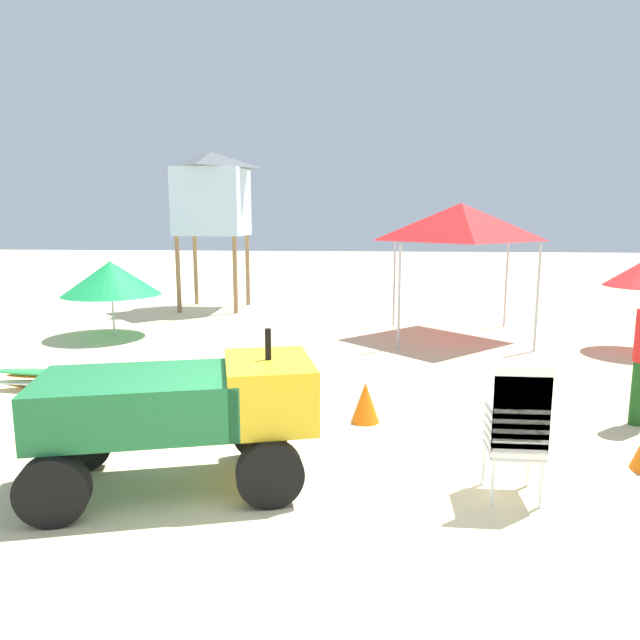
{
  "coord_description": "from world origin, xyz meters",
  "views": [
    {
      "loc": [
        0.69,
        -4.8,
        2.52
      ],
      "look_at": [
        -0.0,
        2.86,
        1.16
      ],
      "focal_mm": 32.39,
      "sensor_mm": 36.0,
      "label": 1
    }
  ],
  "objects_px": {
    "surfboard_pile": "(65,379)",
    "traffic_cone_far": "(365,402)",
    "stacked_plastic_chairs": "(517,422)",
    "beach_umbrella_left": "(111,278)",
    "utility_cart": "(183,406)",
    "popup_canopy": "(461,222)",
    "lifeguard_tower": "(212,194)"
  },
  "relations": [
    {
      "from": "surfboard_pile",
      "to": "beach_umbrella_left",
      "type": "distance_m",
      "value": 4.21
    },
    {
      "from": "utility_cart",
      "to": "lifeguard_tower",
      "type": "xyz_separation_m",
      "value": [
        -2.66,
        10.81,
        2.4
      ]
    },
    {
      "from": "surfboard_pile",
      "to": "traffic_cone_far",
      "type": "relative_size",
      "value": 4.7
    },
    {
      "from": "popup_canopy",
      "to": "beach_umbrella_left",
      "type": "xyz_separation_m",
      "value": [
        -7.39,
        -0.61,
        -1.18
      ]
    },
    {
      "from": "lifeguard_tower",
      "to": "traffic_cone_far",
      "type": "distance_m",
      "value": 10.34
    },
    {
      "from": "surfboard_pile",
      "to": "popup_canopy",
      "type": "relative_size",
      "value": 0.85
    },
    {
      "from": "utility_cart",
      "to": "traffic_cone_far",
      "type": "relative_size",
      "value": 5.4
    },
    {
      "from": "popup_canopy",
      "to": "traffic_cone_far",
      "type": "bearing_deg",
      "value": -108.95
    },
    {
      "from": "utility_cart",
      "to": "beach_umbrella_left",
      "type": "xyz_separation_m",
      "value": [
        -3.81,
        6.8,
        0.48
      ]
    },
    {
      "from": "stacked_plastic_chairs",
      "to": "traffic_cone_far",
      "type": "xyz_separation_m",
      "value": [
        -1.36,
        1.94,
        -0.49
      ]
    },
    {
      "from": "beach_umbrella_left",
      "to": "traffic_cone_far",
      "type": "relative_size",
      "value": 4.05
    },
    {
      "from": "lifeguard_tower",
      "to": "beach_umbrella_left",
      "type": "distance_m",
      "value": 4.59
    },
    {
      "from": "stacked_plastic_chairs",
      "to": "lifeguard_tower",
      "type": "relative_size",
      "value": 0.3
    },
    {
      "from": "surfboard_pile",
      "to": "stacked_plastic_chairs",
      "type": "bearing_deg",
      "value": -26.55
    },
    {
      "from": "beach_umbrella_left",
      "to": "stacked_plastic_chairs",
      "type": "bearing_deg",
      "value": -44.92
    },
    {
      "from": "surfboard_pile",
      "to": "popup_canopy",
      "type": "xyz_separation_m",
      "value": [
        6.36,
        4.54,
        2.28
      ]
    },
    {
      "from": "stacked_plastic_chairs",
      "to": "traffic_cone_far",
      "type": "bearing_deg",
      "value": 124.93
    },
    {
      "from": "stacked_plastic_chairs",
      "to": "beach_umbrella_left",
      "type": "xyz_separation_m",
      "value": [
        -6.86,
        6.84,
        0.52
      ]
    },
    {
      "from": "utility_cart",
      "to": "surfboard_pile",
      "type": "bearing_deg",
      "value": 134.08
    },
    {
      "from": "popup_canopy",
      "to": "stacked_plastic_chairs",
      "type": "bearing_deg",
      "value": -94.09
    },
    {
      "from": "utility_cart",
      "to": "stacked_plastic_chairs",
      "type": "bearing_deg",
      "value": -0.78
    },
    {
      "from": "surfboard_pile",
      "to": "popup_canopy",
      "type": "bearing_deg",
      "value": 35.56
    },
    {
      "from": "surfboard_pile",
      "to": "utility_cart",
      "type": "bearing_deg",
      "value": -45.92
    },
    {
      "from": "utility_cart",
      "to": "stacked_plastic_chairs",
      "type": "height_order",
      "value": "utility_cart"
    },
    {
      "from": "lifeguard_tower",
      "to": "traffic_cone_far",
      "type": "relative_size",
      "value": 8.39
    },
    {
      "from": "surfboard_pile",
      "to": "beach_umbrella_left",
      "type": "bearing_deg",
      "value": 104.78
    },
    {
      "from": "surfboard_pile",
      "to": "lifeguard_tower",
      "type": "relative_size",
      "value": 0.56
    },
    {
      "from": "stacked_plastic_chairs",
      "to": "surfboard_pile",
      "type": "xyz_separation_m",
      "value": [
        -5.82,
        2.91,
        -0.58
      ]
    },
    {
      "from": "traffic_cone_far",
      "to": "lifeguard_tower",
      "type": "bearing_deg",
      "value": 116.04
    },
    {
      "from": "surfboard_pile",
      "to": "popup_canopy",
      "type": "height_order",
      "value": "popup_canopy"
    },
    {
      "from": "stacked_plastic_chairs",
      "to": "utility_cart",
      "type": "bearing_deg",
      "value": 179.22
    },
    {
      "from": "popup_canopy",
      "to": "lifeguard_tower",
      "type": "height_order",
      "value": "lifeguard_tower"
    }
  ]
}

